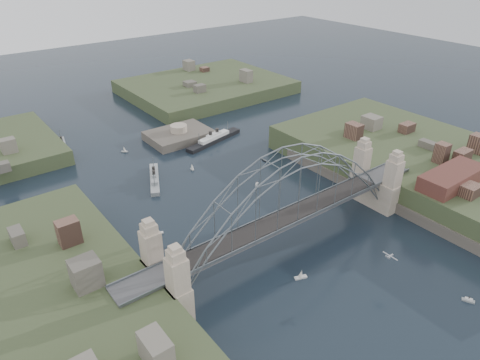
% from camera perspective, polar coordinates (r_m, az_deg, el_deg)
% --- Properties ---
extents(ground, '(500.00, 500.00, 0.00)m').
position_cam_1_polar(ground, '(105.27, 6.01, -8.57)').
color(ground, black).
rests_on(ground, ground).
extents(bridge, '(84.00, 13.80, 24.60)m').
position_cam_1_polar(bridge, '(98.29, 6.38, -2.86)').
color(bridge, '#4B4B4D').
rests_on(bridge, ground).
extents(shore_east, '(50.50, 90.00, 12.00)m').
position_cam_1_polar(shore_east, '(144.49, 23.03, 1.13)').
color(shore_east, '#374425').
rests_on(shore_east, ground).
extents(headland_ne, '(70.00, 55.00, 9.50)m').
position_cam_1_polar(headland_ne, '(211.09, -4.42, 11.48)').
color(headland_ne, '#374425').
rests_on(headland_ne, ground).
extents(fort_island, '(22.00, 16.00, 9.40)m').
position_cam_1_polar(fort_island, '(160.95, -7.87, 5.17)').
color(fort_island, '#4E463D').
rests_on(fort_island, ground).
extents(wharf_shed, '(20.00, 8.00, 4.00)m').
position_cam_1_polar(wharf_shed, '(124.74, 25.85, 0.26)').
color(wharf_shed, '#592D26').
rests_on(wharf_shed, shore_east).
extents(naval_cruiser_near, '(10.38, 17.85, 5.59)m').
position_cam_1_polar(naval_cruiser_near, '(133.42, -11.06, 0.20)').
color(naval_cruiser_near, '#969C9E').
rests_on(naval_cruiser_near, ground).
extents(naval_cruiser_far, '(5.60, 16.61, 5.57)m').
position_cam_1_polar(naval_cruiser_far, '(163.24, -22.02, 4.06)').
color(naval_cruiser_far, '#969C9E').
rests_on(naval_cruiser_far, ground).
extents(ocean_liner, '(24.98, 9.04, 6.10)m').
position_cam_1_polar(ocean_liner, '(157.09, -3.40, 5.30)').
color(ocean_liner, black).
rests_on(ocean_liner, ground).
extents(aeroplane, '(1.86, 3.55, 0.52)m').
position_cam_1_polar(aeroplane, '(95.66, 18.86, -9.37)').
color(aeroplane, '#A0A1A6').
extents(small_boat_a, '(2.37, 1.46, 0.45)m').
position_cam_1_polar(small_boat_a, '(110.45, -10.51, -6.83)').
color(small_boat_a, silver).
rests_on(small_boat_a, ground).
extents(small_boat_b, '(2.02, 1.79, 1.43)m').
position_cam_1_polar(small_boat_b, '(129.10, 2.20, -0.56)').
color(small_boat_b, silver).
rests_on(small_boat_b, ground).
extents(small_boat_c, '(2.90, 1.75, 2.38)m').
position_cam_1_polar(small_boat_c, '(96.56, 7.92, -12.14)').
color(small_boat_c, silver).
rests_on(small_boat_c, ground).
extents(small_boat_d, '(0.77, 1.93, 0.45)m').
position_cam_1_polar(small_boat_d, '(143.45, 3.16, 2.55)').
color(small_boat_d, silver).
rests_on(small_boat_d, ground).
extents(small_boat_e, '(3.34, 1.31, 0.45)m').
position_cam_1_polar(small_boat_e, '(135.54, -22.64, -1.52)').
color(small_boat_e, silver).
rests_on(small_boat_e, ground).
extents(small_boat_f, '(1.11, 1.71, 2.38)m').
position_cam_1_polar(small_boat_f, '(137.96, -6.25, 1.67)').
color(small_boat_f, silver).
rests_on(small_boat_f, ground).
extents(small_boat_g, '(1.77, 2.50, 1.43)m').
position_cam_1_polar(small_boat_g, '(101.83, 27.54, -13.69)').
color(small_boat_g, silver).
rests_on(small_boat_g, ground).
extents(small_boat_h, '(2.13, 2.07, 2.38)m').
position_cam_1_polar(small_boat_h, '(153.99, -14.80, 3.82)').
color(small_boat_h, silver).
rests_on(small_boat_h, ground).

